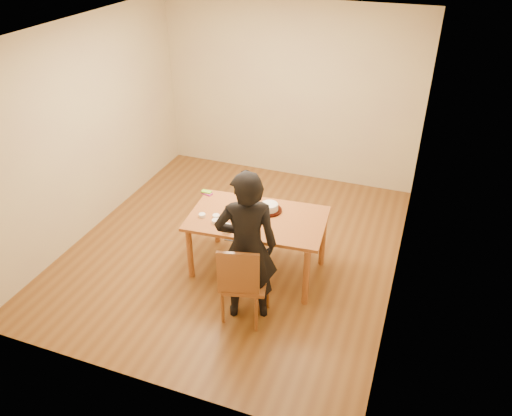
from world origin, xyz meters
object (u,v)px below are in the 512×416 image
(cake_plate, at_px, (269,210))
(person, at_px, (247,247))
(dining_table, at_px, (258,219))
(cake, at_px, (269,207))
(dining_chair, at_px, (245,282))

(cake_plate, xyz_separation_m, person, (0.07, -0.90, 0.10))
(dining_table, relative_size, person, 0.90)
(dining_table, bearing_deg, cake, 59.61)
(dining_chair, bearing_deg, person, 76.26)
(cake, xyz_separation_m, person, (0.07, -0.90, 0.06))
(cake, bearing_deg, person, -85.77)
(dining_table, relative_size, dining_chair, 3.55)
(dining_table, xyz_separation_m, cake, (0.08, 0.17, 0.07))
(person, bearing_deg, dining_chair, 66.87)
(dining_chair, relative_size, cake, 2.15)
(dining_table, relative_size, cake_plate, 5.32)
(dining_chair, height_order, cake_plate, cake_plate)
(dining_chair, distance_m, person, 0.41)
(cake_plate, xyz_separation_m, cake, (0.00, 0.00, 0.04))
(dining_table, xyz_separation_m, person, (0.15, -0.73, 0.13))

